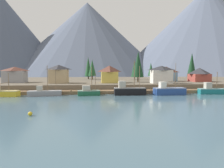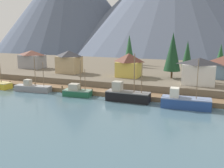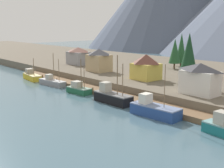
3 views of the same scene
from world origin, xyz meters
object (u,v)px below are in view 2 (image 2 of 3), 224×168
at_px(house_yellow, 129,65).
at_px(conifer_near_left, 221,54).
at_px(fishing_boat_black, 127,95).
at_px(house_grey, 32,59).
at_px(conifer_back_left, 129,50).
at_px(fishing_boat_grey, 33,88).
at_px(conifer_near_right, 187,54).
at_px(fishing_boat_blue, 185,102).
at_px(conifer_back_right, 173,52).
at_px(fishing_boat_green, 77,92).
at_px(house_white, 199,71).
at_px(house_tan, 69,62).
at_px(conifer_mid_right, 129,48).

distance_m(house_yellow, conifer_near_left, 33.23).
relative_size(fishing_boat_black, house_grey, 1.25).
distance_m(house_yellow, conifer_back_left, 20.91).
bearing_deg(fishing_boat_grey, conifer_near_right, 39.86).
xyz_separation_m(fishing_boat_blue, house_grey, (-51.20, 19.27, 4.26)).
bearing_deg(conifer_back_left, conifer_back_right, -45.57).
height_order(house_grey, conifer_back_right, conifer_back_right).
xyz_separation_m(house_yellow, conifer_back_right, (10.94, 1.87, 3.57)).
xyz_separation_m(house_grey, conifer_back_right, (45.65, -1.95, 3.79)).
bearing_deg(fishing_boat_green, house_white, 17.10).
xyz_separation_m(house_tan, conifer_back_right, (28.97, 2.29, 3.46)).
bearing_deg(conifer_mid_right, house_yellow, -71.47).
bearing_deg(conifer_back_right, conifer_mid_right, 129.40).
bearing_deg(fishing_boat_green, fishing_boat_blue, -7.20).
bearing_deg(conifer_mid_right, fishing_boat_green, -87.95).
xyz_separation_m(fishing_boat_blue, house_yellow, (-16.48, 15.45, 4.49)).
distance_m(fishing_boat_grey, fishing_boat_green, 12.31).
height_order(conifer_near_right, conifer_back_right, conifer_back_right).
bearing_deg(fishing_boat_black, house_tan, 146.60).
xyz_separation_m(conifer_near_right, conifer_mid_right, (-21.39, 7.72, 0.83)).
height_order(house_white, conifer_mid_right, conifer_mid_right).
distance_m(house_white, conifer_back_left, 34.34).
height_order(conifer_near_right, conifer_mid_right, conifer_mid_right).
relative_size(house_yellow, conifer_back_left, 0.68).
xyz_separation_m(fishing_boat_grey, conifer_mid_right, (10.85, 40.77, 7.59)).
height_order(conifer_near_left, conifer_back_left, conifer_back_left).
distance_m(house_grey, conifer_mid_right, 34.17).
xyz_separation_m(fishing_boat_green, conifer_back_right, (18.07, 17.02, 8.23)).
relative_size(fishing_boat_grey, fishing_boat_green, 1.14).
height_order(fishing_boat_green, house_white, house_white).
xyz_separation_m(house_grey, conifer_back_left, (28.14, 15.91, 2.52)).
height_order(fishing_boat_green, conifer_near_left, conifer_near_left).
bearing_deg(fishing_boat_green, conifer_near_right, 52.46).
height_order(fishing_boat_blue, conifer_near_right, conifer_near_right).
relative_size(house_grey, conifer_mid_right, 0.74).
bearing_deg(house_yellow, conifer_near_left, 47.88).
xyz_separation_m(fishing_boat_grey, house_grey, (-15.27, 18.94, 4.56)).
bearing_deg(conifer_back_left, conifer_near_left, 9.64).
height_order(house_tan, house_grey, house_tan).
distance_m(conifer_back_left, conifer_back_right, 25.04).
xyz_separation_m(fishing_boat_green, house_white, (25.08, 10.94, 4.58)).
distance_m(house_white, house_grey, 53.26).
distance_m(conifer_near_right, conifer_back_left, 19.45).
xyz_separation_m(fishing_boat_green, house_tan, (-10.90, 14.73, 4.77)).
height_order(house_white, conifer_back_right, conifer_back_right).
height_order(house_yellow, conifer_back_right, conifer_back_right).
distance_m(conifer_near_left, conifer_near_right, 11.61).
bearing_deg(house_grey, conifer_near_left, 20.06).
bearing_deg(fishing_boat_black, conifer_back_left, 107.26).
bearing_deg(house_yellow, conifer_near_right, 54.48).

